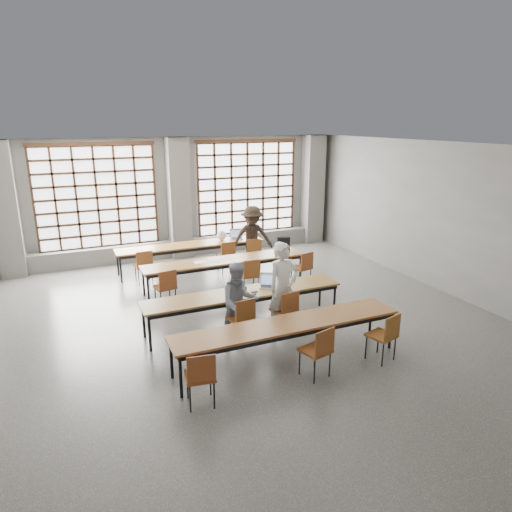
{
  "coord_description": "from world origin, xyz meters",
  "views": [
    {
      "loc": [
        -3.24,
        -7.81,
        3.96
      ],
      "look_at": [
        0.35,
        0.4,
        1.28
      ],
      "focal_mm": 32.0,
      "sensor_mm": 36.0,
      "label": 1
    }
  ],
  "objects_px": {
    "desk_row_c": "(244,295)",
    "student_male": "(283,288)",
    "green_box": "(240,289)",
    "student_back": "(252,237)",
    "chair_mid_left": "(166,284)",
    "chair_near_mid": "(319,347)",
    "mouse": "(288,285)",
    "backpack": "(283,244)",
    "desk_row_d": "(288,326)",
    "desk_row_a": "(191,246)",
    "chair_back_mid": "(227,254)",
    "chair_front_right": "(286,308)",
    "student_female": "(239,302)",
    "chair_back_left": "(144,263)",
    "laptop_front": "(268,283)",
    "chair_mid_centre": "(250,273)",
    "chair_near_right": "(386,332)",
    "chair_front_left": "(242,315)",
    "chair_back_right": "(254,250)",
    "chair_near_left": "(201,374)",
    "chair_mid_right": "(303,265)",
    "phone": "(254,292)",
    "plastic_bag": "(222,235)",
    "red_pouch": "(200,373)",
    "desk_row_b": "(225,262)",
    "laptop_back": "(236,236)"
  },
  "relations": [
    {
      "from": "desk_row_c",
      "to": "green_box",
      "type": "distance_m",
      "value": 0.15
    },
    {
      "from": "chair_back_mid",
      "to": "chair_back_right",
      "type": "distance_m",
      "value": 0.78
    },
    {
      "from": "chair_back_left",
      "to": "student_back",
      "type": "xyz_separation_m",
      "value": [
        3.0,
        0.13,
        0.33
      ]
    },
    {
      "from": "student_female",
      "to": "green_box",
      "type": "xyz_separation_m",
      "value": [
        0.25,
        0.58,
        0.02
      ]
    },
    {
      "from": "desk_row_a",
      "to": "student_female",
      "type": "relative_size",
      "value": 2.66
    },
    {
      "from": "desk_row_d",
      "to": "chair_back_left",
      "type": "distance_m",
      "value": 5.11
    },
    {
      "from": "green_box",
      "to": "student_back",
      "type": "bearing_deg",
      "value": 63.09
    },
    {
      "from": "chair_back_mid",
      "to": "chair_front_right",
      "type": "bearing_deg",
      "value": -93.26
    },
    {
      "from": "chair_front_right",
      "to": "desk_row_c",
      "type": "bearing_deg",
      "value": 134.33
    },
    {
      "from": "mouse",
      "to": "backpack",
      "type": "bearing_deg",
      "value": 65.17
    },
    {
      "from": "chair_near_left",
      "to": "chair_near_right",
      "type": "height_order",
      "value": "same"
    },
    {
      "from": "chair_near_mid",
      "to": "student_female",
      "type": "distance_m",
      "value": 1.87
    },
    {
      "from": "chair_front_left",
      "to": "desk_row_a",
      "type": "bearing_deg",
      "value": 85.93
    },
    {
      "from": "student_back",
      "to": "green_box",
      "type": "xyz_separation_m",
      "value": [
        -1.68,
        -3.32,
        -0.09
      ]
    },
    {
      "from": "chair_front_right",
      "to": "chair_near_left",
      "type": "relative_size",
      "value": 1.0
    },
    {
      "from": "desk_row_c",
      "to": "chair_front_left",
      "type": "height_order",
      "value": "chair_front_left"
    },
    {
      "from": "chair_mid_right",
      "to": "chair_mid_centre",
      "type": "bearing_deg",
      "value": -179.9
    },
    {
      "from": "desk_row_d",
      "to": "desk_row_a",
      "type": "bearing_deg",
      "value": 91.1
    },
    {
      "from": "student_female",
      "to": "laptop_front",
      "type": "xyz_separation_m",
      "value": [
        0.88,
        0.6,
        0.04
      ]
    },
    {
      "from": "laptop_front",
      "to": "chair_mid_centre",
      "type": "bearing_deg",
      "value": 81.72
    },
    {
      "from": "chair_mid_left",
      "to": "chair_mid_right",
      "type": "xyz_separation_m",
      "value": [
        3.41,
        0.0,
        0.0
      ]
    },
    {
      "from": "chair_back_mid",
      "to": "red_pouch",
      "type": "height_order",
      "value": "chair_back_mid"
    },
    {
      "from": "chair_mid_left",
      "to": "chair_near_mid",
      "type": "bearing_deg",
      "value": -67.75
    },
    {
      "from": "desk_row_b",
      "to": "mouse",
      "type": "xyz_separation_m",
      "value": [
        0.56,
        -2.2,
        0.08
      ]
    },
    {
      "from": "desk_row_d",
      "to": "chair_mid_left",
      "type": "xyz_separation_m",
      "value": [
        -1.33,
        3.17,
        -0.13
      ]
    },
    {
      "from": "chair_mid_right",
      "to": "chair_front_right",
      "type": "height_order",
      "value": "same"
    },
    {
      "from": "desk_row_a",
      "to": "student_back",
      "type": "height_order",
      "value": "student_back"
    },
    {
      "from": "chair_back_right",
      "to": "desk_row_a",
      "type": "bearing_deg",
      "value": 158.36
    },
    {
      "from": "student_back",
      "to": "plastic_bag",
      "type": "distance_m",
      "value": 0.89
    },
    {
      "from": "student_male",
      "to": "chair_near_mid",
      "type": "bearing_deg",
      "value": -108.37
    },
    {
      "from": "chair_back_left",
      "to": "chair_near_right",
      "type": "distance_m",
      "value": 6.28
    },
    {
      "from": "desk_row_b",
      "to": "chair_mid_right",
      "type": "xyz_separation_m",
      "value": [
        1.82,
        -0.63,
        -0.13
      ]
    },
    {
      "from": "plastic_bag",
      "to": "red_pouch",
      "type": "bearing_deg",
      "value": -112.21
    },
    {
      "from": "chair_back_right",
      "to": "green_box",
      "type": "height_order",
      "value": "chair_back_right"
    },
    {
      "from": "chair_back_mid",
      "to": "chair_front_left",
      "type": "xyz_separation_m",
      "value": [
        -1.12,
        -3.9,
        0.0
      ]
    },
    {
      "from": "chair_near_mid",
      "to": "chair_mid_left",
      "type": "bearing_deg",
      "value": 112.25
    },
    {
      "from": "desk_row_c",
      "to": "student_male",
      "type": "bearing_deg",
      "value": -39.81
    },
    {
      "from": "chair_back_left",
      "to": "desk_row_d",
      "type": "bearing_deg",
      "value": -72.9
    },
    {
      "from": "chair_near_mid",
      "to": "chair_near_right",
      "type": "distance_m",
      "value": 1.3
    },
    {
      "from": "desk_row_a",
      "to": "chair_mid_centre",
      "type": "bearing_deg",
      "value": -72.14
    },
    {
      "from": "chair_mid_centre",
      "to": "phone",
      "type": "bearing_deg",
      "value": -110.2
    },
    {
      "from": "desk_row_c",
      "to": "chair_back_right",
      "type": "height_order",
      "value": "chair_back_right"
    },
    {
      "from": "chair_near_right",
      "to": "plastic_bag",
      "type": "xyz_separation_m",
      "value": [
        -0.73,
        6.19,
        0.34
      ]
    },
    {
      "from": "student_male",
      "to": "green_box",
      "type": "xyz_separation_m",
      "value": [
        -0.65,
        0.58,
        -0.12
      ]
    },
    {
      "from": "chair_front_left",
      "to": "backpack",
      "type": "xyz_separation_m",
      "value": [
        2.28,
        2.86,
        0.39
      ]
    },
    {
      "from": "mouse",
      "to": "chair_back_left",
      "type": "bearing_deg",
      "value": 125.11
    },
    {
      "from": "laptop_back",
      "to": "plastic_bag",
      "type": "relative_size",
      "value": 1.49
    },
    {
      "from": "chair_back_right",
      "to": "desk_row_b",
      "type": "bearing_deg",
      "value": -138.29
    },
    {
      "from": "chair_mid_left",
      "to": "mouse",
      "type": "height_order",
      "value": "chair_mid_left"
    },
    {
      "from": "chair_back_right",
      "to": "chair_front_left",
      "type": "bearing_deg",
      "value": -115.99
    }
  ]
}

